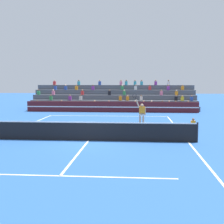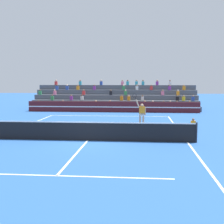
% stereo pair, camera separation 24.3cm
% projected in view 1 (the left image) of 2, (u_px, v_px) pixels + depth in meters
% --- Properties ---
extents(ground_plane, '(120.00, 120.00, 0.00)m').
position_uv_depth(ground_plane, '(89.00, 141.00, 17.39)').
color(ground_plane, '#285699').
extents(court_lines, '(11.10, 23.90, 0.01)m').
position_uv_depth(court_lines, '(89.00, 141.00, 17.39)').
color(court_lines, white).
rests_on(court_lines, ground).
extents(tennis_net, '(12.00, 0.10, 1.10)m').
position_uv_depth(tennis_net, '(88.00, 131.00, 17.33)').
color(tennis_net, black).
rests_on(tennis_net, ground).
extents(sponsor_banner_wall, '(18.00, 0.26, 1.10)m').
position_uv_depth(sponsor_banner_wall, '(111.00, 107.00, 32.62)').
color(sponsor_banner_wall, '#51191E').
rests_on(sponsor_banner_wall, ground).
extents(bleacher_stand, '(18.64, 4.75, 3.38)m').
position_uv_depth(bleacher_stand, '(114.00, 100.00, 36.33)').
color(bleacher_stand, '#4C515B').
rests_on(bleacher_stand, ground).
extents(ball_kid_courtside, '(0.30, 0.36, 0.84)m').
position_uv_depth(ball_kid_courtside, '(193.00, 126.00, 20.81)').
color(ball_kid_courtside, black).
rests_on(ball_kid_courtside, ground).
extents(tennis_player, '(0.99, 0.43, 2.47)m').
position_uv_depth(tennis_player, '(142.00, 114.00, 22.01)').
color(tennis_player, tan).
rests_on(tennis_player, ground).
extents(tennis_ball, '(0.07, 0.07, 0.07)m').
position_uv_depth(tennis_ball, '(119.00, 126.00, 22.68)').
color(tennis_ball, '#C6DB33').
rests_on(tennis_ball, ground).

